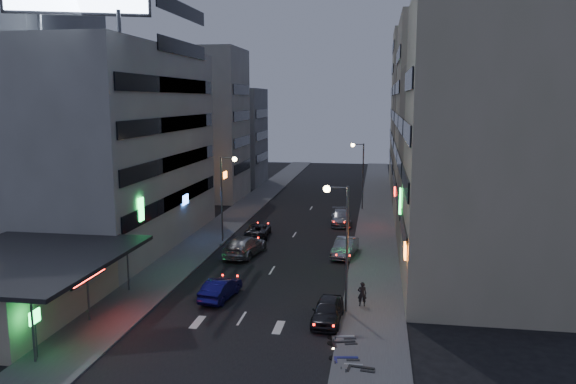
% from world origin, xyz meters
% --- Properties ---
extents(ground, '(180.00, 180.00, 0.00)m').
position_xyz_m(ground, '(0.00, 0.00, 0.00)').
color(ground, black).
rests_on(ground, ground).
extents(sidewalk_left, '(4.00, 120.00, 0.12)m').
position_xyz_m(sidewalk_left, '(-8.00, 30.00, 0.06)').
color(sidewalk_left, '#4C4C4F').
rests_on(sidewalk_left, ground).
extents(sidewalk_right, '(4.00, 120.00, 0.12)m').
position_xyz_m(sidewalk_right, '(8.00, 30.00, 0.06)').
color(sidewalk_right, '#4C4C4F').
rests_on(sidewalk_right, ground).
extents(food_court, '(11.00, 13.00, 3.88)m').
position_xyz_m(food_court, '(-13.90, 2.00, 1.98)').
color(food_court, '#B8AA90').
rests_on(food_court, ground).
extents(white_building, '(14.00, 24.00, 18.00)m').
position_xyz_m(white_building, '(-17.00, 20.00, 9.00)').
color(white_building, '#A8A8A3').
rests_on(white_building, ground).
extents(grey_tower, '(10.00, 14.00, 34.00)m').
position_xyz_m(grey_tower, '(-26.00, 23.00, 17.00)').
color(grey_tower, gray).
rests_on(grey_tower, ground).
extents(shophouse_near, '(10.00, 11.00, 20.00)m').
position_xyz_m(shophouse_near, '(15.00, 10.50, 10.00)').
color(shophouse_near, '#B8AA90').
rests_on(shophouse_near, ground).
extents(shophouse_mid, '(11.00, 12.00, 16.00)m').
position_xyz_m(shophouse_mid, '(15.50, 22.00, 8.00)').
color(shophouse_mid, gray).
rests_on(shophouse_mid, ground).
extents(shophouse_far, '(10.00, 14.00, 22.00)m').
position_xyz_m(shophouse_far, '(15.00, 35.00, 11.00)').
color(shophouse_far, '#B8AA90').
rests_on(shophouse_far, ground).
extents(far_left_a, '(11.00, 10.00, 20.00)m').
position_xyz_m(far_left_a, '(-15.50, 45.00, 10.00)').
color(far_left_a, '#A8A8A3').
rests_on(far_left_a, ground).
extents(far_left_b, '(12.00, 10.00, 15.00)m').
position_xyz_m(far_left_b, '(-16.00, 58.00, 7.50)').
color(far_left_b, gray).
rests_on(far_left_b, ground).
extents(far_right_a, '(11.00, 12.00, 18.00)m').
position_xyz_m(far_right_a, '(15.50, 50.00, 9.00)').
color(far_right_a, gray).
rests_on(far_right_a, ground).
extents(far_right_b, '(12.00, 12.00, 24.00)m').
position_xyz_m(far_right_b, '(16.00, 64.00, 12.00)').
color(far_right_b, '#B8AA90').
rests_on(far_right_b, ground).
extents(street_lamp_right_near, '(1.60, 0.44, 8.02)m').
position_xyz_m(street_lamp_right_near, '(5.90, 6.00, 5.36)').
color(street_lamp_right_near, '#595B60').
rests_on(street_lamp_right_near, sidewalk_right).
extents(street_lamp_left, '(1.60, 0.44, 8.02)m').
position_xyz_m(street_lamp_left, '(-5.90, 22.00, 5.36)').
color(street_lamp_left, '#595B60').
rests_on(street_lamp_left, sidewalk_left).
extents(street_lamp_right_far, '(1.60, 0.44, 8.02)m').
position_xyz_m(street_lamp_right_far, '(5.90, 40.00, 5.36)').
color(street_lamp_right_far, '#595B60').
rests_on(street_lamp_right_far, sidewalk_right).
extents(parked_car_right_near, '(1.89, 4.34, 1.46)m').
position_xyz_m(parked_car_right_near, '(5.29, 4.29, 0.73)').
color(parked_car_right_near, black).
rests_on(parked_car_right_near, ground).
extents(parked_car_right_mid, '(2.26, 4.92, 1.56)m').
position_xyz_m(parked_car_right_mid, '(5.45, 18.98, 0.78)').
color(parked_car_right_mid, gray).
rests_on(parked_car_right_mid, ground).
extents(parked_car_left, '(2.58, 4.95, 1.33)m').
position_xyz_m(parked_car_left, '(-3.43, 24.73, 0.67)').
color(parked_car_left, '#29292F').
rests_on(parked_car_left, ground).
extents(parked_car_right_far, '(2.57, 5.40, 1.52)m').
position_xyz_m(parked_car_right_far, '(4.25, 31.41, 0.76)').
color(parked_car_right_far, gray).
rests_on(parked_car_right_far, ground).
extents(road_car_blue, '(2.06, 4.45, 1.41)m').
position_xyz_m(road_car_blue, '(-2.24, 7.16, 0.71)').
color(road_car_blue, navy).
rests_on(road_car_blue, ground).
extents(road_car_silver, '(3.27, 6.19, 1.71)m').
position_xyz_m(road_car_silver, '(-3.15, 17.87, 0.85)').
color(road_car_silver, '#96979D').
rests_on(road_car_silver, ground).
extents(person, '(0.62, 0.43, 1.61)m').
position_xyz_m(person, '(7.28, 7.03, 0.93)').
color(person, black).
rests_on(person, sidewalk_right).
extents(scooter_black_a, '(0.96, 2.09, 1.23)m').
position_xyz_m(scooter_black_a, '(8.23, -1.50, 0.73)').
color(scooter_black_a, black).
rests_on(scooter_black_a, sidewalk_right).
extents(scooter_silver_a, '(0.58, 1.65, 1.00)m').
position_xyz_m(scooter_silver_a, '(7.61, -1.14, 0.62)').
color(scooter_silver_a, '#9B9DA2').
rests_on(scooter_silver_a, sidewalk_right).
extents(scooter_blue, '(0.89, 1.97, 1.16)m').
position_xyz_m(scooter_blue, '(7.33, -0.35, 0.70)').
color(scooter_blue, navy).
rests_on(scooter_blue, sidewalk_right).
extents(scooter_black_b, '(1.16, 2.04, 1.18)m').
position_xyz_m(scooter_black_b, '(7.07, 1.63, 0.71)').
color(scooter_black_b, black).
rests_on(scooter_black_b, sidewalk_right).
extents(scooter_silver_b, '(0.98, 2.00, 1.17)m').
position_xyz_m(scooter_silver_b, '(7.01, 2.29, 0.71)').
color(scooter_silver_b, '#B7BCC0').
rests_on(scooter_silver_b, sidewalk_right).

